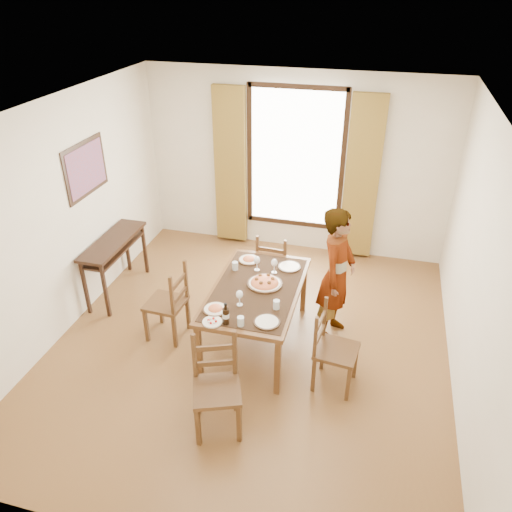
% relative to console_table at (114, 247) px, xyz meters
% --- Properties ---
extents(ground, '(5.00, 5.00, 0.00)m').
position_rel_console_table_xyz_m(ground, '(2.03, -0.60, -0.68)').
color(ground, '#572F1B').
rests_on(ground, ground).
extents(room_shell, '(4.60, 5.10, 2.74)m').
position_rel_console_table_xyz_m(room_shell, '(2.03, -0.47, 0.86)').
color(room_shell, white).
rests_on(room_shell, ground).
extents(console_table, '(0.38, 1.20, 0.80)m').
position_rel_console_table_xyz_m(console_table, '(0.00, 0.00, 0.00)').
color(console_table, black).
rests_on(console_table, ground).
extents(dining_table, '(0.97, 1.63, 0.76)m').
position_rel_console_table_xyz_m(dining_table, '(2.08, -0.54, 0.00)').
color(dining_table, brown).
rests_on(dining_table, ground).
extents(chair_west, '(0.45, 0.45, 0.97)m').
position_rel_console_table_xyz_m(chair_west, '(1.06, -0.70, -0.23)').
color(chair_west, '#4F331A').
rests_on(chair_west, ground).
extents(chair_north, '(0.45, 0.45, 0.95)m').
position_rel_console_table_xyz_m(chair_north, '(2.06, 0.44, -0.24)').
color(chair_north, '#4F331A').
rests_on(chair_north, ground).
extents(chair_south, '(0.57, 0.57, 0.99)m').
position_rel_console_table_xyz_m(chair_south, '(2.04, -1.84, -0.22)').
color(chair_south, '#4F331A').
rests_on(chair_south, ground).
extents(chair_east, '(0.47, 0.47, 0.95)m').
position_rel_console_table_xyz_m(chair_east, '(3.02, -1.01, -0.24)').
color(chair_east, '#4F331A').
rests_on(chair_east, ground).
extents(man, '(0.76, 0.64, 1.64)m').
position_rel_console_table_xyz_m(man, '(2.92, -0.14, 0.14)').
color(man, gray).
rests_on(man, ground).
extents(plate_sw, '(0.27, 0.27, 0.05)m').
position_rel_console_table_xyz_m(plate_sw, '(1.77, -1.06, 0.10)').
color(plate_sw, silver).
rests_on(plate_sw, dining_table).
extents(plate_se, '(0.27, 0.27, 0.05)m').
position_rel_console_table_xyz_m(plate_se, '(2.34, -1.13, 0.10)').
color(plate_se, silver).
rests_on(plate_se, dining_table).
extents(plate_nw, '(0.27, 0.27, 0.05)m').
position_rel_console_table_xyz_m(plate_nw, '(1.84, 0.01, 0.10)').
color(plate_nw, silver).
rests_on(plate_nw, dining_table).
extents(plate_ne, '(0.27, 0.27, 0.05)m').
position_rel_console_table_xyz_m(plate_ne, '(2.35, -0.02, 0.10)').
color(plate_ne, silver).
rests_on(plate_ne, dining_table).
extents(pasta_platter, '(0.40, 0.40, 0.10)m').
position_rel_console_table_xyz_m(pasta_platter, '(2.15, -0.46, 0.12)').
color(pasta_platter, '#BA3417').
rests_on(pasta_platter, dining_table).
extents(caprese_plate, '(0.20, 0.20, 0.04)m').
position_rel_console_table_xyz_m(caprese_plate, '(1.81, -1.27, 0.09)').
color(caprese_plate, silver).
rests_on(caprese_plate, dining_table).
extents(wine_glass_a, '(0.08, 0.08, 0.18)m').
position_rel_console_table_xyz_m(wine_glass_a, '(1.99, -0.91, 0.16)').
color(wine_glass_a, white).
rests_on(wine_glass_a, dining_table).
extents(wine_glass_b, '(0.08, 0.08, 0.18)m').
position_rel_console_table_xyz_m(wine_glass_b, '(2.20, -0.18, 0.16)').
color(wine_glass_b, white).
rests_on(wine_glass_b, dining_table).
extents(wine_glass_c, '(0.08, 0.08, 0.18)m').
position_rel_console_table_xyz_m(wine_glass_c, '(1.99, -0.18, 0.16)').
color(wine_glass_c, white).
rests_on(wine_glass_c, dining_table).
extents(tumbler_a, '(0.07, 0.07, 0.10)m').
position_rel_console_table_xyz_m(tumbler_a, '(2.38, -0.87, 0.12)').
color(tumbler_a, silver).
rests_on(tumbler_a, dining_table).
extents(tumbler_b, '(0.07, 0.07, 0.10)m').
position_rel_console_table_xyz_m(tumbler_b, '(1.74, -0.23, 0.12)').
color(tumbler_b, silver).
rests_on(tumbler_b, dining_table).
extents(tumbler_c, '(0.07, 0.07, 0.10)m').
position_rel_console_table_xyz_m(tumbler_c, '(2.10, -1.24, 0.12)').
color(tumbler_c, silver).
rests_on(tumbler_c, dining_table).
extents(wine_bottle, '(0.07, 0.07, 0.25)m').
position_rel_console_table_xyz_m(wine_bottle, '(1.95, -1.25, 0.20)').
color(wine_bottle, black).
rests_on(wine_bottle, dining_table).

